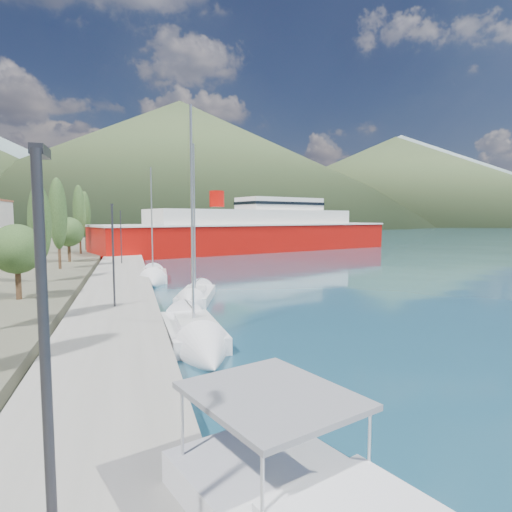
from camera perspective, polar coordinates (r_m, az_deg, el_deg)
name	(u,v)px	position (r m, az deg, el deg)	size (l,w,h in m)	color
ground	(157,238)	(133.55, -13.03, 2.41)	(1400.00, 1400.00, 0.00)	navy
quay	(120,282)	(39.59, -17.73, -3.31)	(5.00, 88.00, 0.80)	gray
hills_far	(230,170)	(652.60, -3.47, 11.40)	(1480.00, 900.00, 180.00)	gray
hills_near	(248,171)	(402.31, -1.12, 11.29)	(1010.00, 520.00, 115.00)	#3C4D2B
tree_row	(52,220)	(45.22, -25.56, 4.35)	(3.56, 63.31, 10.79)	#47301E
lamp_posts	(114,250)	(27.73, -18.43, 0.81)	(0.15, 46.63, 6.06)	#2D2D33
sailboat_near	(199,344)	(19.93, -7.55, -11.58)	(2.69, 8.63, 12.34)	silver
sailboat_mid	(192,302)	(29.81, -8.55, -6.04)	(4.55, 8.68, 12.09)	silver
sailboat_far	(153,280)	(40.72, -13.59, -3.08)	(3.04, 8.15, 11.78)	silver
ferry	(256,232)	(77.92, -0.06, 3.19)	(57.20, 28.27, 11.17)	#AB0B06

